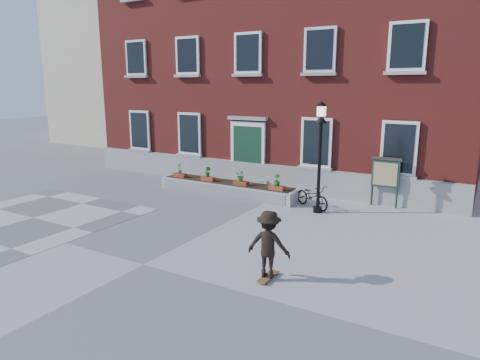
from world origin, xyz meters
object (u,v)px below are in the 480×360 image
Objects in this scene: bicycle at (312,196)px; skateboarder at (269,244)px; lamp_post at (320,142)px; notice_board at (386,174)px.

bicycle is 6.36m from skateboarder.
skateboarder is at bearing -140.36° from bicycle.
lamp_post reaches higher than bicycle.
notice_board is 1.12× the size of skateboarder.
notice_board is (1.87, 1.97, -1.28)m from lamp_post.
lamp_post is at bearing 99.12° from skateboarder.
lamp_post is at bearing -133.56° from notice_board.
lamp_post is 2.36× the size of skateboarder.
skateboarder is (1.31, -6.20, 0.43)m from bicycle.
notice_board is 7.78m from skateboarder.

